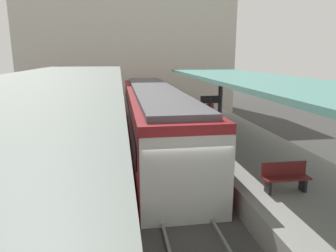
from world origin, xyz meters
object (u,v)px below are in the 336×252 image
Objects in this scene: commuter_train at (155,118)px; platform_sign at (210,109)px; platform_bench at (285,176)px; passenger_mid_platform at (48,153)px; passenger_near_bench at (210,117)px.

commuter_train is 3.65m from platform_sign.
platform_bench is 7.33m from passenger_mid_platform.
commuter_train is at bearing 157.47° from passenger_near_bench.
passenger_near_bench is at bearing -22.53° from commuter_train.
passenger_near_bench is at bearing 73.30° from platform_sign.
passenger_mid_platform is at bearing -124.91° from commuter_train.
commuter_train is at bearing 110.46° from platform_bench.
platform_bench is at bearing -80.97° from platform_sign.
platform_sign is at bearing 26.15° from passenger_mid_platform.
passenger_near_bench is 1.04× the size of passenger_mid_platform.
commuter_train is 8.41m from platform_bench.
platform_bench is at bearing -69.54° from commuter_train.
passenger_mid_platform is at bearing 164.18° from platform_bench.
passenger_near_bench is (0.52, 1.72, -0.68)m from platform_sign.
passenger_near_bench reaches higher than passenger_mid_platform.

